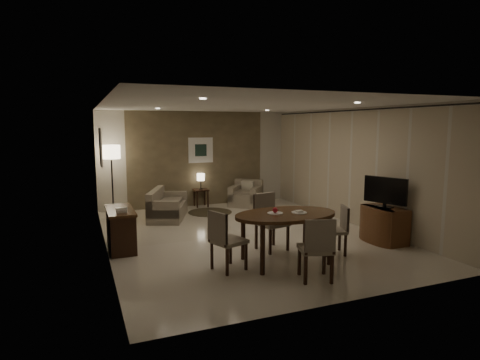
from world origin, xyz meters
name	(u,v)px	position (x,y,z in m)	size (l,w,h in m)	color
room_shell	(237,170)	(0.00, 0.40, 1.35)	(5.50, 7.00, 2.70)	beige
taupe_accent	(197,159)	(0.00, 3.48, 1.35)	(3.96, 0.03, 2.70)	#7B694C
curtain_wall	(350,168)	(2.68, 0.00, 1.32)	(0.08, 6.70, 2.58)	beige
curtain_rod	(352,110)	(2.68, 0.00, 2.64)	(0.03, 0.03, 6.80)	black
art_back_frame	(201,150)	(0.10, 3.46, 1.60)	(0.72, 0.03, 0.72)	silver
art_back_canvas	(201,150)	(0.10, 3.44, 1.60)	(0.34, 0.01, 0.34)	black
art_left_frame	(101,147)	(-2.72, 1.20, 1.85)	(0.03, 0.60, 0.80)	silver
art_left_canvas	(101,147)	(-2.71, 1.20, 1.85)	(0.01, 0.46, 0.64)	gray
downlight_nl	(203,99)	(-1.40, -1.80, 2.69)	(0.10, 0.10, 0.01)	white
downlight_nr	(357,103)	(1.40, -1.80, 2.69)	(0.10, 0.10, 0.01)	white
downlight_fl	(158,109)	(-1.40, 1.80, 2.69)	(0.10, 0.10, 0.01)	white
downlight_fr	(267,110)	(1.40, 1.80, 2.69)	(0.10, 0.10, 0.01)	white
console_desk	(121,229)	(-2.49, 0.00, 0.38)	(0.48, 1.20, 0.75)	#492D17
telephone	(121,210)	(-2.49, -0.30, 0.80)	(0.20, 0.14, 0.09)	white
tv_cabinet	(384,225)	(2.40, -1.50, 0.35)	(0.48, 0.90, 0.70)	brown
flat_tv	(385,191)	(2.38, -1.50, 1.02)	(0.06, 0.88, 0.60)	black
dining_table	(286,238)	(0.02, -1.82, 0.42)	(1.79, 1.12, 0.84)	#492D17
chair_near	(316,248)	(0.05, -2.68, 0.48)	(0.47, 0.47, 0.97)	gray
chair_far	(272,222)	(0.10, -1.13, 0.52)	(0.50, 0.50, 1.04)	gray
chair_left	(229,240)	(-1.00, -1.80, 0.49)	(0.47, 0.47, 0.97)	gray
chair_right	(333,230)	(1.02, -1.74, 0.43)	(0.42, 0.42, 0.87)	gray
plate_a	(275,213)	(-0.16, -1.77, 0.85)	(0.26, 0.26, 0.02)	white
plate_b	(299,213)	(0.24, -1.87, 0.85)	(0.26, 0.26, 0.02)	white
fruit_apple	(275,210)	(-0.16, -1.77, 0.90)	(0.09, 0.09, 0.09)	#AE131E
napkin	(299,211)	(0.24, -1.87, 0.87)	(0.12, 0.08, 0.03)	white
round_rug	(210,212)	(0.03, 2.42, 0.01)	(1.16, 1.16, 0.01)	#3B3321
sofa	(168,204)	(-1.15, 2.15, 0.36)	(0.77, 1.54, 0.72)	gray
armchair	(246,193)	(1.24, 2.84, 0.37)	(0.83, 0.78, 0.73)	gray
side_table	(201,198)	(0.03, 3.25, 0.25)	(0.39, 0.39, 0.50)	black
table_lamp	(201,180)	(0.03, 3.25, 0.75)	(0.22, 0.22, 0.50)	#FFEAC1
floor_lamp	(112,180)	(-2.38, 3.07, 0.90)	(0.46, 0.46, 1.81)	#FFE5B7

